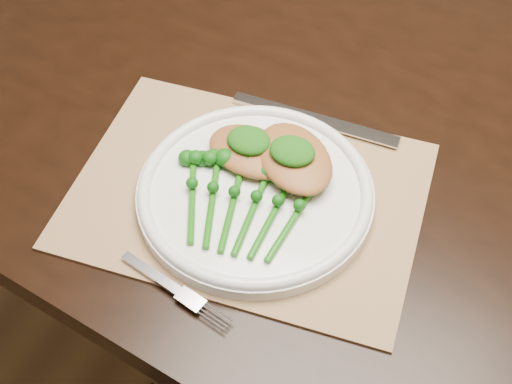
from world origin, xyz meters
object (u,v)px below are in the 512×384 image
at_px(placemat, 248,194).
at_px(dinner_plate, 255,192).
at_px(chicken_fillet_left, 252,151).
at_px(broccolini_bundle, 241,210).
at_px(dining_table, 342,268).

distance_m(placemat, dinner_plate, 0.02).
xyz_separation_m(chicken_fillet_left, broccolini_bundle, (0.03, -0.09, -0.01)).
relative_size(dining_table, placemat, 3.91).
height_order(dining_table, chicken_fillet_left, chicken_fillet_left).
distance_m(placemat, chicken_fillet_left, 0.06).
distance_m(dining_table, broccolini_bundle, 0.47).
bearing_deg(broccolini_bundle, dining_table, 61.05).
relative_size(dining_table, chicken_fillet_left, 14.28).
bearing_deg(dinner_plate, placemat, 162.80).
bearing_deg(placemat, broccolini_bundle, -80.82).
bearing_deg(chicken_fillet_left, broccolini_bundle, -65.33).
relative_size(placemat, dinner_plate, 1.47).
bearing_deg(chicken_fillet_left, dining_table, 61.54).
height_order(dining_table, placemat, placemat).
height_order(dinner_plate, chicken_fillet_left, chicken_fillet_left).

